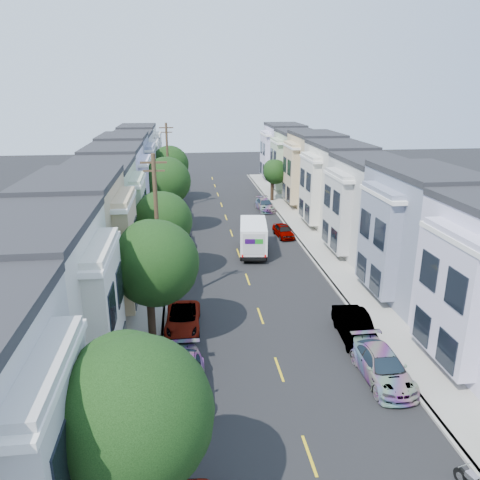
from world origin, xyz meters
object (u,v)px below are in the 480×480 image
Objects in this scene: parked_right_a at (382,366)px; parked_right_d at (265,205)px; parked_right_b at (355,328)px; utility_pole_near at (158,233)px; tree_c at (161,222)px; parked_left_d at (182,245)px; tree_b at (154,263)px; utility_pole_far at (168,167)px; fedex_truck at (253,236)px; tree_a at (131,415)px; parked_left_c at (183,319)px; tree_d at (166,181)px; parked_right_c at (283,231)px; tree_e at (169,165)px; parked_left_b at (183,380)px; lead_sedan at (253,222)px; tree_far_r at (275,172)px.

parked_right_d is at bearing 89.62° from parked_right_a.
utility_pole_near is at bearing 157.31° from parked_right_b.
tree_c reaches higher than parked_left_d.
utility_pole_far reaches higher than tree_b.
tree_b is 16.91m from fedex_truck.
utility_pole_far is at bearing 90.00° from tree_a.
parked_left_c is 11.70m from parked_right_a.
tree_d is at bearing 145.30° from fedex_truck.
tree_d reaches higher than fedex_truck.
tree_a is at bearing -90.00° from utility_pole_far.
utility_pole_far is 2.64× the size of parked_right_c.
tree_d is 1.73× the size of parked_left_c.
utility_pole_far is at bearing 90.00° from utility_pole_near.
parked_right_b is at bearing -4.21° from tree_b.
tree_e is 1.93× the size of parked_left_d.
parked_right_a is 3.84m from parked_right_b.
parked_left_b is (1.40, -39.98, -3.97)m from tree_e.
utility_pole_far is 2.53× the size of lead_sedan.
tree_far_r is 0.53× the size of utility_pole_near.
tree_b is 4.74m from utility_pole_near.
parked_right_c is (0.00, 19.74, -0.16)m from parked_right_b.
tree_b is at bearing -126.37° from parked_right_c.
tree_e is at bearing 105.28° from parked_right_a.
tree_far_r is at bearing 72.77° from parked_left_c.
fedex_truck is at bearing -106.83° from lead_sedan.
parked_left_d is (0.00, 14.03, 0.00)m from parked_left_c.
tree_d reaches higher than parked_right_c.
tree_far_r is at bearing 68.78° from tree_b.
parked_right_a is at bearing -59.40° from parked_left_d.
tree_far_r is 12.97m from lead_sedan.
parked_right_c is (3.60, 4.19, -0.96)m from fedex_truck.
tree_d reaches higher than tree_far_r.
parked_right_c is at bearing 63.17° from parked_left_c.
parked_left_d is at bearing 89.64° from parked_left_b.
utility_pole_far reaches higher than parked_right_d.
parked_left_c is 0.92× the size of parked_right_a.
fedex_truck is at bearing -69.70° from tree_e.
utility_pole_far is 29.41m from parked_left_c.
lead_sedan reaches higher than parked_left_c.
tree_far_r is 1.41× the size of parked_right_c.
fedex_truck is (7.60, -20.56, -3.15)m from tree_e.
fedex_truck is (-5.59, -19.26, -2.16)m from tree_far_r.
fedex_truck is (7.60, 14.73, -3.34)m from tree_b.
parked_right_b is (9.80, -16.57, 0.16)m from parked_left_d.
tree_c is at bearing 90.00° from tree_b.
tree_c is 27.55m from tree_far_r.
utility_pole_far reaches higher than tree_d.
tree_b is at bearing -126.35° from parked_left_c.
tree_e reaches higher than parked_left_c.
parked_left_c is at bearing -125.41° from parked_right_c.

